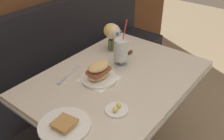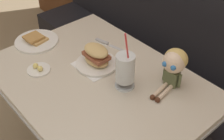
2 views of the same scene
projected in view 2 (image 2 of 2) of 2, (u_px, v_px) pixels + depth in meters
The scene contains 8 objects.
booth_bench at pixel (171, 86), 2.09m from camera, with size 2.60×0.48×1.00m.
diner_table at pixel (99, 107), 1.63m from camera, with size 1.11×0.81×0.74m.
toast_plate at pixel (36, 41), 1.76m from camera, with size 0.25×0.25×0.04m.
milkshake_glass at pixel (125, 69), 1.40m from camera, with size 0.10×0.10×0.32m.
sandwich_plate at pixel (96, 58), 1.57m from camera, with size 0.22×0.22×0.12m.
butter_saucer at pixel (39, 69), 1.55m from camera, with size 0.12×0.12×0.04m.
butter_knife at pixel (107, 43), 1.75m from camera, with size 0.23×0.07×0.01m.
seated_doll at pixel (174, 64), 1.39m from camera, with size 0.13×0.23×0.20m.
Camera 2 is at (0.92, -0.52, 1.71)m, focal length 48.67 mm.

